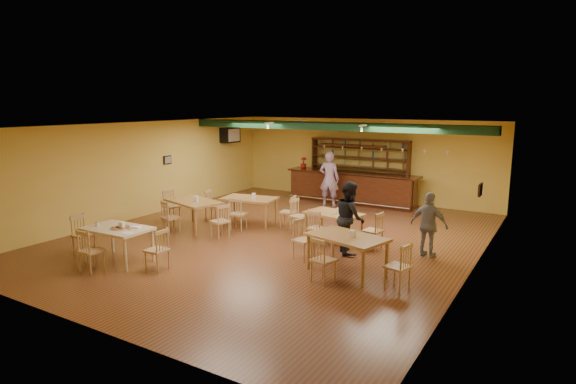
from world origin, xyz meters
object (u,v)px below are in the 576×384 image
Objects in this scene: bar_counter at (352,188)px; dining_table_c at (194,215)px; dining_table_d at (347,254)px; patron_bar at (329,179)px; dining_table_a at (249,211)px; patron_right_a at (350,217)px; near_table at (118,245)px; dining_table_b at (334,226)px.

dining_table_c is (-2.45, -5.61, -0.15)m from bar_counter.
patron_bar reaches higher than dining_table_d.
patron_bar reaches higher than dining_table_a.
patron_right_a is at bearing 126.25° from dining_table_d.
dining_table_c is at bearing 97.26° from near_table.
dining_table_d is 0.93× the size of patron_right_a.
dining_table_d is at bearing -67.29° from bar_counter.
bar_counter is at bearing 117.58° from dining_table_b.
near_table is (-3.45, -4.12, 0.03)m from dining_table_b.
patron_bar reaches higher than dining_table_c.
dining_table_a is at bearing 81.54° from near_table.
dining_table_c is at bearing 57.43° from patron_bar.
dining_table_a is 3.65m from patron_bar.
dining_table_a is 4.42m from near_table.
dining_table_b is 0.89× the size of dining_table_c.
patron_right_a is at bearing -25.85° from dining_table_a.
dining_table_c is at bearing -155.43° from dining_table_b.
dining_table_c is 1.02× the size of dining_table_d.
dining_table_b is 0.76× the size of patron_bar.
patron_right_a is (3.72, -1.07, 0.48)m from dining_table_a.
near_table is at bearing 68.98° from patron_bar.
near_table is at bearing 92.77° from patron_right_a.
patron_bar is at bearing 83.66° from dining_table_c.
near_table is 0.85× the size of patron_right_a.
dining_table_a is 0.82× the size of patron_bar.
dining_table_a is 4.86m from dining_table_d.
bar_counter is 3.32× the size of dining_table_b.
patron_right_a reaches higher than bar_counter.
dining_table_b is at bearing 9.79° from patron_right_a.
dining_table_a is 0.90× the size of patron_right_a.
dining_table_c is 0.86× the size of patron_bar.
near_table reaches higher than dining_table_a.
dining_table_c is at bearing 57.80° from patron_right_a.
dining_table_b is 2.49m from dining_table_d.
near_table is at bearing -106.79° from dining_table_a.
bar_counter reaches higher than dining_table_b.
dining_table_a is at bearing 64.40° from patron_bar.
bar_counter is at bearing 61.59° from dining_table_a.
near_table is (-0.53, -4.39, 0.01)m from dining_table_a.
dining_table_c is at bearing -113.58° from bar_counter.
bar_counter is at bearing 75.65° from near_table.
bar_counter is 7.24m from dining_table_d.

